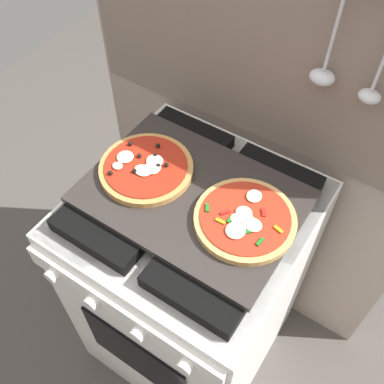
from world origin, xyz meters
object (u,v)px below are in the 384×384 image
object	(u,v)px
pizza_left	(145,169)
pizza_right	(244,220)
stove	(192,281)
baking_tray	(192,196)

from	to	relation	value
pizza_left	pizza_right	xyz separation A→B (m)	(0.30, -0.00, 0.00)
pizza_right	pizza_left	bearing A→B (deg)	179.84
stove	baking_tray	xyz separation A→B (m)	(0.00, 0.00, 0.46)
stove	baking_tray	world-z (taller)	baking_tray
stove	pizza_left	world-z (taller)	pizza_left
baking_tray	pizza_right	world-z (taller)	pizza_right
stove	pizza_right	xyz separation A→B (m)	(0.15, -0.00, 0.48)
baking_tray	pizza_left	distance (m)	0.15
stove	baking_tray	size ratio (longest dim) A/B	1.67
pizza_right	stove	bearing A→B (deg)	179.12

